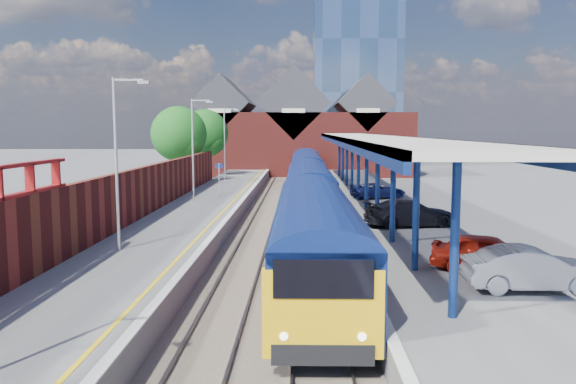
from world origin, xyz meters
The scene contains 23 objects.
ground centered at (0.00, 30.00, 0.00)m, with size 240.00×240.00×0.00m, color #5B5B5E.
ballast_bed centered at (0.00, 20.00, 0.03)m, with size 6.00×76.00×0.06m, color #473D33.
rails centered at (0.00, 20.00, 0.12)m, with size 4.51×76.00×0.14m.
left_platform centered at (-5.50, 20.00, 0.50)m, with size 5.00×76.00×1.00m, color #565659.
right_platform centered at (6.00, 20.00, 0.50)m, with size 6.00×76.00×1.00m, color #565659.
coping_left centered at (-3.15, 20.00, 1.02)m, with size 0.30×76.00×0.05m, color silver.
coping_right centered at (3.15, 20.00, 1.02)m, with size 0.30×76.00×0.05m, color silver.
yellow_line centered at (-3.75, 20.00, 1.01)m, with size 0.14×76.00×0.01m, color yellow.
train centered at (1.49, 28.84, 2.12)m, with size 2.93×65.92×3.45m.
canopy centered at (5.48, 21.95, 5.25)m, with size 4.50×52.00×4.48m.
lamp_post_b centered at (-6.36, 6.00, 4.99)m, with size 1.48×0.18×7.00m.
lamp_post_c centered at (-6.36, 22.00, 4.99)m, with size 1.48×0.18×7.00m.
lamp_post_d centered at (-6.36, 38.00, 4.99)m, with size 1.48×0.18×7.00m.
platform_sign centered at (-5.00, 24.00, 2.69)m, with size 0.55×0.08×2.50m.
brick_wall centered at (-8.10, 13.54, 2.45)m, with size 0.35×50.00×3.86m.
station_building centered at (0.00, 58.00, 5.45)m, with size 30.00×12.12×13.78m.
glass_tower centered at (10.00, 80.00, 20.20)m, with size 14.20×14.20×40.30m.
tree_near centered at (-10.35, 35.91, 5.35)m, with size 5.20×5.20×8.10m.
tree_far centered at (-9.35, 43.91, 5.35)m, with size 5.20×5.20×8.10m.
parked_car_red centered at (7.49, 2.82, 1.66)m, with size 1.56×3.88×1.32m, color #AF1D0E.
parked_car_silver centered at (8.08, 0.56, 1.67)m, with size 1.43×4.09×1.35m, color #B1B2B7.
parked_car_dark centered at (6.56, 12.08, 1.68)m, with size 1.90×4.68×1.36m, color black.
parked_car_blue centered at (6.52, 23.78, 1.55)m, with size 1.83×3.97×1.10m, color navy.
Camera 1 is at (1.00, -16.48, 5.95)m, focal length 35.00 mm.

